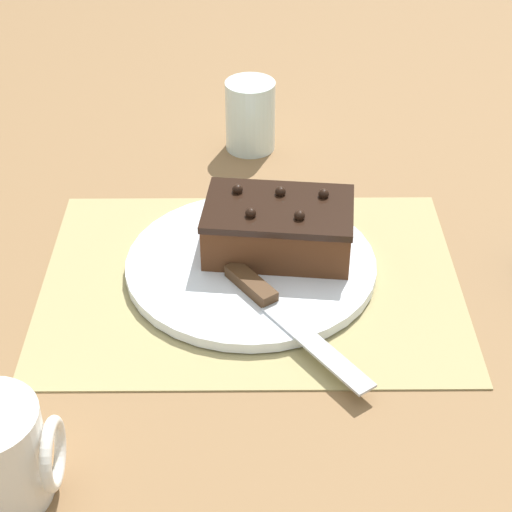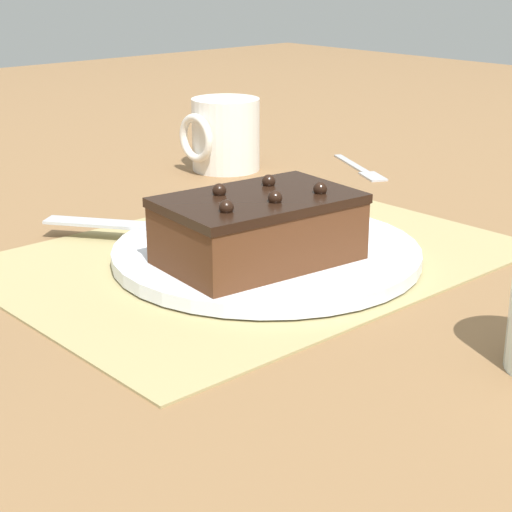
{
  "view_description": "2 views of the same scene",
  "coord_description": "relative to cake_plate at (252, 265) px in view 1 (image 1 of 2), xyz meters",
  "views": [
    {
      "loc": [
        0.0,
        -0.75,
        0.58
      ],
      "look_at": [
        0.01,
        0.0,
        0.04
      ],
      "focal_mm": 60.0,
      "sensor_mm": 36.0,
      "label": 1
    },
    {
      "loc": [
        0.5,
        0.56,
        0.26
      ],
      "look_at": [
        0.04,
        0.05,
        0.02
      ],
      "focal_mm": 60.0,
      "sensor_mm": 36.0,
      "label": 2
    }
  ],
  "objects": [
    {
      "name": "drinking_glass",
      "position": [
        -0.0,
        0.29,
        0.04
      ],
      "size": [
        0.07,
        0.07,
        0.1
      ],
      "color": "silver",
      "rests_on": "ground_plane"
    },
    {
      "name": "cake_plate",
      "position": [
        0.0,
        0.0,
        0.0
      ],
      "size": [
        0.28,
        0.28,
        0.01
      ],
      "color": "white",
      "rests_on": "placemat_woven"
    },
    {
      "name": "placemat_woven",
      "position": [
        -0.0,
        -0.02,
        -0.01
      ],
      "size": [
        0.46,
        0.34,
        0.0
      ],
      "primitive_type": "cube",
      "color": "tan",
      "rests_on": "ground_plane"
    },
    {
      "name": "ground_plane",
      "position": [
        -0.0,
        -0.02,
        -0.01
      ],
      "size": [
        3.0,
        3.0,
        0.0
      ],
      "primitive_type": "plane",
      "color": "olive"
    },
    {
      "name": "serving_knife",
      "position": [
        0.02,
        -0.08,
        0.01
      ],
      "size": [
        0.15,
        0.19,
        0.01
      ],
      "rotation": [
        0.0,
        0.0,
        3.76
      ],
      "color": "#472D19",
      "rests_on": "cake_plate"
    },
    {
      "name": "chocolate_cake",
      "position": [
        0.03,
        0.02,
        0.04
      ],
      "size": [
        0.17,
        0.12,
        0.07
      ],
      "rotation": [
        0.0,
        0.0,
        -0.11
      ],
      "color": "#512D19",
      "rests_on": "cake_plate"
    }
  ]
}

